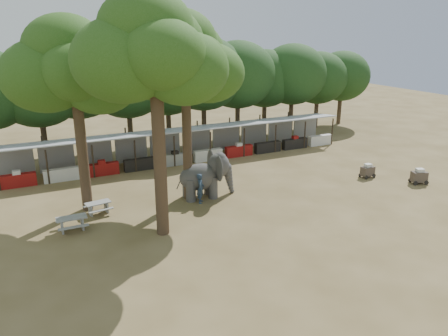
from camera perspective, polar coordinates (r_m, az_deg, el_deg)
name	(u,v)px	position (r m, az deg, el deg)	size (l,w,h in m)	color
ground	(281,226)	(24.04, 7.44, -7.54)	(100.00, 100.00, 0.00)	brown
vendor_stalls	(187,146)	(35.28, -4.82, 2.93)	(28.00, 2.99, 2.80)	#9A9BA1
yard_tree_left	(70,68)	(25.46, -19.42, 12.27)	(7.10, 6.90, 11.02)	#332316
yard_tree_center	(151,51)	(21.10, -9.57, 14.80)	(7.10, 6.90, 12.04)	#332316
yard_tree_back	(181,59)	(25.88, -5.58, 14.01)	(7.10, 6.90, 11.36)	#332316
backdrop_trees	(165,84)	(39.24, -7.78, 10.80)	(46.46, 5.95, 8.33)	#332316
elephant	(206,175)	(27.39, -2.31, -0.97)	(3.72, 2.83, 2.82)	#3A3838
handler	(200,188)	(26.61, -3.09, -2.66)	(0.67, 0.44, 1.85)	#26384C
picnic_table_near	(72,222)	(24.50, -19.25, -6.65)	(1.53, 1.38, 0.77)	gray
picnic_table_far	(98,206)	(26.20, -16.11, -4.82)	(1.57, 1.45, 0.70)	gray
cart_front	(419,176)	(32.77, 24.13, -0.98)	(1.27, 1.03, 1.08)	#3C3129
cart_back	(368,171)	(32.82, 18.24, -0.34)	(1.07, 0.74, 1.01)	#3C3129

